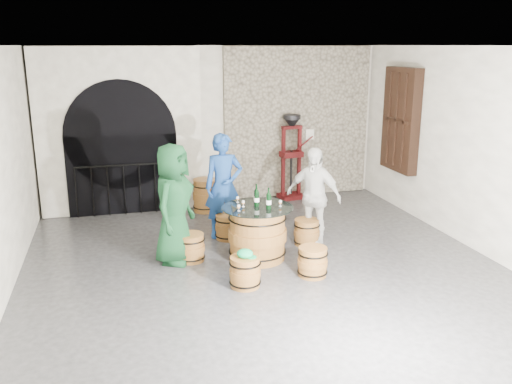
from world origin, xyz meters
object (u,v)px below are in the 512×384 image
object	(u,v)px
side_barrel	(205,195)
barrel_stool_right	(307,232)
wine_bottle_right	(256,196)
barrel_stool_near_left	(245,272)
barrel_stool_left	(191,247)
person_green	(174,204)
person_blue	(224,186)
corking_press	(292,150)
barrel_table	(257,233)
wine_bottle_center	(269,200)
wine_bottle_left	(257,198)
barrel_stool_near_right	(313,262)
person_white	(313,196)
barrel_stool_far	(228,227)

from	to	relation	value
side_barrel	barrel_stool_right	bearing A→B (deg)	-60.16
wine_bottle_right	barrel_stool_near_left	bearing A→B (deg)	-112.71
barrel_stool_left	person_green	size ratio (longest dim) A/B	0.24
barrel_stool_right	barrel_stool_left	bearing A→B (deg)	-174.07
barrel_stool_right	person_blue	world-z (taller)	person_blue
barrel_stool_near_left	side_barrel	world-z (taller)	side_barrel
wine_bottle_right	corking_press	xyz separation A→B (m)	(1.57, 3.00, 0.08)
barrel_table	wine_bottle_center	size ratio (longest dim) A/B	3.36
person_green	barrel_stool_near_left	bearing A→B (deg)	-113.73
barrel_stool_right	person_blue	distance (m)	1.60
barrel_table	barrel_stool_near_left	size ratio (longest dim) A/B	2.48
barrel_table	side_barrel	xyz separation A→B (m)	(-0.36, 2.66, -0.09)
barrel_stool_left	corking_press	bearing A→B (deg)	48.56
barrel_stool_left	person_blue	world-z (taller)	person_blue
wine_bottle_left	side_barrel	size ratio (longest dim) A/B	0.49
barrel_stool_right	wine_bottle_right	size ratio (longest dim) A/B	1.36
barrel_stool_near_right	person_white	size ratio (longest dim) A/B	0.27
person_blue	wine_bottle_center	xyz separation A→B (m)	(0.43, -1.26, 0.07)
wine_bottle_left	barrel_stool_right	bearing A→B (deg)	19.60
barrel_table	barrel_stool_far	size ratio (longest dim) A/B	2.48
barrel_stool_right	corking_press	xyz separation A→B (m)	(0.64, 2.74, 0.84)
barrel_stool_near_right	corking_press	size ratio (longest dim) A/B	0.24
barrel_stool_near_right	wine_bottle_right	xyz separation A→B (m)	(-0.58, 0.96, 0.75)
barrel_stool_near_left	side_barrel	bearing A→B (deg)	88.92
wine_bottle_center	person_green	bearing A→B (deg)	165.49
barrel_stool_left	person_green	world-z (taller)	person_green
barrel_table	person_green	bearing A→B (deg)	169.91
person_white	wine_bottle_center	bearing A→B (deg)	-103.38
person_green	wine_bottle_right	bearing A→B (deg)	-63.26
person_blue	barrel_stool_right	bearing A→B (deg)	-29.50
person_blue	side_barrel	xyz separation A→B (m)	(-0.07, 1.54, -0.57)
person_blue	corking_press	distance (m)	2.75
wine_bottle_left	corking_press	world-z (taller)	corking_press
barrel_stool_far	person_green	bearing A→B (deg)	-141.82
wine_bottle_left	side_barrel	world-z (taller)	wine_bottle_left
barrel_table	barrel_stool_left	bearing A→B (deg)	169.91
barrel_stool_near_left	corking_press	bearing A→B (deg)	63.57
wine_bottle_left	wine_bottle_right	bearing A→B (deg)	79.62
barrel_stool_near_right	barrel_stool_right	bearing A→B (deg)	73.70
barrel_stool_near_right	wine_bottle_left	distance (m)	1.30
barrel_stool_near_right	person_green	world-z (taller)	person_green
wine_bottle_center	person_white	bearing A→B (deg)	31.33
barrel_stool_right	side_barrel	bearing A→B (deg)	119.84
barrel_table	wine_bottle_right	size ratio (longest dim) A/B	3.36
barrel_stool_left	corking_press	world-z (taller)	corking_press
corking_press	side_barrel	bearing A→B (deg)	-174.95
barrel_stool_far	corking_press	world-z (taller)	corking_press
person_blue	corking_press	bearing A→B (deg)	48.10
barrel_stool_near_left	wine_bottle_right	size ratio (longest dim) A/B	1.36
person_blue	barrel_stool_near_right	bearing A→B (deg)	-64.40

